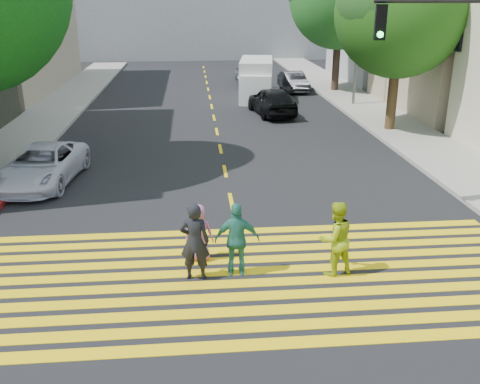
{
  "coord_description": "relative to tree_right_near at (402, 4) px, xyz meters",
  "views": [
    {
      "loc": [
        -1.1,
        -9.22,
        5.91
      ],
      "look_at": [
        0.0,
        3.0,
        1.4
      ],
      "focal_mm": 40.0,
      "sensor_mm": 36.0,
      "label": 1
    }
  ],
  "objects": [
    {
      "name": "silver_car",
      "position": [
        -4.96,
        15.11,
        -4.89
      ],
      "size": [
        2.03,
        4.8,
        1.38
      ],
      "primitive_type": "imported",
      "rotation": [
        0.0,
        0.0,
        3.12
      ],
      "color": "gray",
      "rests_on": "ground"
    },
    {
      "name": "sidewalk_left",
      "position": [
        -16.52,
        7.67,
        -5.51
      ],
      "size": [
        3.0,
        40.0,
        0.15
      ],
      "primitive_type": "cube",
      "color": "gray",
      "rests_on": "ground"
    },
    {
      "name": "pedestrian_man",
      "position": [
        -9.16,
        -12.97,
        -4.69
      ],
      "size": [
        0.7,
        0.5,
        1.78
      ],
      "primitive_type": "imported",
      "rotation": [
        0.0,
        0.0,
        3.02
      ],
      "color": "black",
      "rests_on": "ground"
    },
    {
      "name": "pedestrian_extra",
      "position": [
        -8.23,
        -12.87,
        -4.73
      ],
      "size": [
        1.01,
        0.46,
        1.7
      ],
      "primitive_type": "imported",
      "rotation": [
        0.0,
        0.0,
        3.1
      ],
      "color": "#2D7D6C",
      "rests_on": "ground"
    },
    {
      "name": "lane_line",
      "position": [
        -8.02,
        8.17,
        -5.58
      ],
      "size": [
        0.12,
        34.4,
        0.01
      ],
      "color": "yellow",
      "rests_on": "ground"
    },
    {
      "name": "street_lamp",
      "position": [
        -0.15,
        6.06,
        -0.91
      ],
      "size": [
        1.84,
        0.41,
        8.14
      ],
      "rotation": [
        0.0,
        0.0,
        0.13
      ],
      "color": "#5C5C5C",
      "rests_on": "ground"
    },
    {
      "name": "pedestrian_child",
      "position": [
        -9.06,
        -12.1,
        -4.89
      ],
      "size": [
        0.74,
        0.55,
        1.39
      ],
      "primitive_type": "imported",
      "rotation": [
        0.0,
        0.0,
        2.97
      ],
      "color": "#BD649A",
      "rests_on": "ground"
    },
    {
      "name": "crosswalk",
      "position": [
        -8.02,
        -13.06,
        -5.58
      ],
      "size": [
        13.4,
        5.3,
        0.01
      ],
      "color": "yellow",
      "rests_on": "ground"
    },
    {
      "name": "white_sedan",
      "position": [
        -14.15,
        -6.07,
        -4.96
      ],
      "size": [
        2.55,
        4.71,
        1.25
      ],
      "primitive_type": "imported",
      "rotation": [
        0.0,
        0.0,
        -0.11
      ],
      "color": "silver",
      "rests_on": "ground"
    },
    {
      "name": "ground",
      "position": [
        -8.02,
        -14.33,
        -5.58
      ],
      "size": [
        120.0,
        120.0,
        0.0
      ],
      "primitive_type": "plane",
      "color": "black"
    },
    {
      "name": "white_van",
      "position": [
        -5.23,
        8.8,
        -4.47
      ],
      "size": [
        2.54,
        5.2,
        2.35
      ],
      "rotation": [
        0.0,
        0.0,
        -0.14
      ],
      "color": "silver",
      "rests_on": "ground"
    },
    {
      "name": "pedestrian_woman",
      "position": [
        -6.06,
        -13.05,
        -4.72
      ],
      "size": [
        0.99,
        0.87,
        1.73
      ],
      "primitive_type": "imported",
      "rotation": [
        0.0,
        0.0,
        3.43
      ],
      "color": "#A2BA17",
      "rests_on": "ground"
    },
    {
      "name": "dark_car_parked",
      "position": [
        -2.44,
        11.43,
        -4.96
      ],
      "size": [
        1.63,
        3.88,
        1.25
      ],
      "primitive_type": "imported",
      "rotation": [
        0.0,
        0.0,
        0.08
      ],
      "color": "black",
      "rests_on": "ground"
    },
    {
      "name": "sidewalk_right",
      "position": [
        0.48,
        0.67,
        -5.51
      ],
      "size": [
        3.0,
        60.0,
        0.15
      ],
      "primitive_type": "cube",
      "color": "gray",
      "rests_on": "ground"
    },
    {
      "name": "tree_right_near",
      "position": [
        0.0,
        0.0,
        0.0
      ],
      "size": [
        6.99,
        6.81,
        8.25
      ],
      "rotation": [
        0.0,
        0.0,
        0.23
      ],
      "color": "#3A2A15",
      "rests_on": "ground"
    },
    {
      "name": "building_right_grey",
      "position": [
        6.98,
        15.67,
        -0.58
      ],
      "size": [
        10.0,
        10.0,
        10.0
      ],
      "primitive_type": "cube",
      "color": "gray",
      "rests_on": "ground"
    },
    {
      "name": "dark_car_near",
      "position": [
        -4.95,
        4.11,
        -4.85
      ],
      "size": [
        2.36,
        4.54,
        1.47
      ],
      "primitive_type": "imported",
      "rotation": [
        0.0,
        0.0,
        3.29
      ],
      "color": "black",
      "rests_on": "ground"
    }
  ]
}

